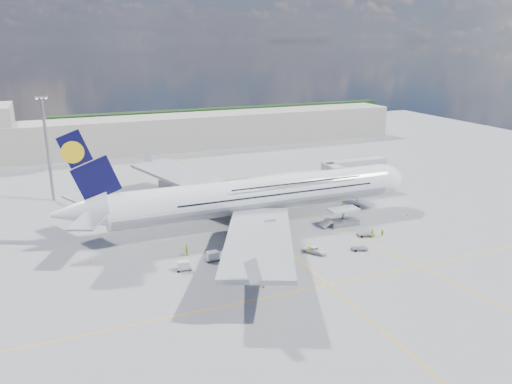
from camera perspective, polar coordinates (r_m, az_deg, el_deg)
name	(u,v)px	position (r m, az deg, el deg)	size (l,w,h in m)	color
ground	(276,241)	(98.88, 2.35, -5.63)	(300.00, 300.00, 0.00)	gray
taxi_line_main	(276,241)	(98.88, 2.35, -5.63)	(0.25, 220.00, 0.01)	#EDB10C
taxi_line_cross	(328,285)	(82.85, 8.25, -10.46)	(120.00, 0.25, 0.01)	#EDB10C
taxi_line_diag	(314,216)	(113.19, 6.68, -2.77)	(0.25, 100.00, 0.01)	#EDB10C
airliner	(258,194)	(105.28, 0.25, -0.23)	(77.26, 79.15, 23.71)	white
jet_bridge	(349,169)	(128.09, 10.61, 2.58)	(18.80, 12.10, 8.50)	#B7B7BC
cargo_loader	(342,219)	(108.42, 9.82, -3.10)	(8.53, 3.20, 3.67)	silver
light_mast	(47,148)	(130.16, -22.73, 4.65)	(3.00, 0.70, 25.50)	gray
terminal	(167,133)	(184.72, -10.14, 6.67)	(180.00, 16.00, 12.00)	#B2AD9E
tree_line	(229,116)	(238.69, -3.05, 8.68)	(160.00, 6.00, 8.00)	#193814
dolly_row_a	(234,270)	(86.14, -2.49, -8.94)	(3.03, 1.88, 0.42)	gray
dolly_row_b	(184,265)	(87.35, -8.27, -8.31)	(2.79, 1.71, 1.68)	gray
dolly_row_c	(251,265)	(88.05, -0.57, -8.34)	(2.98, 2.31, 0.39)	gray
dolly_back	(212,256)	(90.39, -5.00, -7.28)	(2.80, 1.64, 1.71)	gray
dolly_nose_far	(366,234)	(103.64, 12.41, -4.72)	(3.63, 2.46, 0.49)	gray
dolly_nose_near	(359,248)	(96.67, 11.74, -6.32)	(3.30, 2.47, 0.43)	gray
baggage_tug	(233,262)	(88.44, -2.65, -7.99)	(2.44, 1.19, 1.50)	silver
catering_truck_inner	(227,205)	(114.51, -3.37, -1.54)	(6.51, 3.83, 3.63)	gray
catering_truck_outer	(170,187)	(130.82, -9.78, 0.61)	(6.72, 3.65, 3.80)	gray
service_van	(315,250)	(93.85, 6.77, -6.61)	(2.00, 4.34, 1.21)	white
crew_nose	(342,205)	(119.64, 9.84, -1.44)	(0.55, 0.36, 1.51)	#DEF91A
crew_loader	(382,233)	(103.74, 14.24, -4.57)	(0.79, 0.62, 1.63)	#C3F91A
crew_wing	(187,250)	(93.07, -7.90, -6.60)	(1.17, 0.49, 2.00)	#A2DC17
crew_van	(372,233)	(103.02, 13.16, -4.61)	(0.85, 0.55, 1.74)	#99E317
crew_tug	(309,250)	(93.34, 6.09, -6.60)	(1.02, 0.59, 1.58)	#C2FF1A
cone_nose	(408,215)	(117.75, 16.95, -2.51)	(0.38, 0.38, 0.49)	#FF560D
cone_wing_left_inner	(225,208)	(117.39, -3.56, -1.81)	(0.48, 0.48, 0.61)	#FF560D
cone_wing_left_outer	(179,199)	(125.23, -8.77, -0.80)	(0.41, 0.41, 0.52)	#FF560D
cone_wing_right_inner	(275,239)	(98.97, 2.18, -5.44)	(0.43, 0.43, 0.54)	#FF560D
cone_wing_right_outer	(264,286)	(81.03, 0.90, -10.71)	(0.47, 0.47, 0.59)	#FF560D
cone_tail	(90,261)	(94.34, -18.41, -7.52)	(0.39, 0.39, 0.50)	#FF560D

